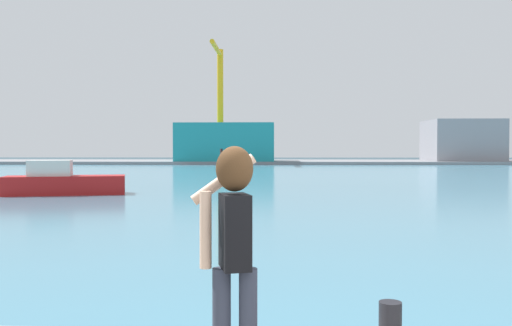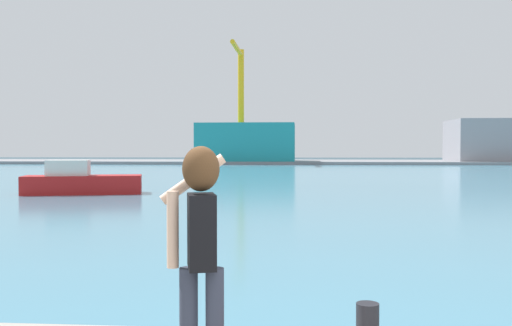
{
  "view_description": "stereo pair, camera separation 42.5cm",
  "coord_description": "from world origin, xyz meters",
  "px_view_note": "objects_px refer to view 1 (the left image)",
  "views": [
    {
      "loc": [
        -0.76,
        -3.26,
        2.41
      ],
      "look_at": [
        -1.13,
        6.89,
        2.16
      ],
      "focal_mm": 38.98,
      "sensor_mm": 36.0,
      "label": 1
    },
    {
      "loc": [
        -0.34,
        -3.23,
        2.41
      ],
      "look_at": [
        -1.13,
        6.89,
        2.16
      ],
      "focal_mm": 38.98,
      "sensor_mm": 36.0,
      "label": 2
    }
  ],
  "objects_px": {
    "boat_moored": "(63,182)",
    "warehouse_left": "(226,142)",
    "warehouse_right": "(462,141)",
    "person_photographer": "(233,236)",
    "port_crane": "(219,93)",
    "harbor_bollard": "(390,320)"
  },
  "relations": [
    {
      "from": "warehouse_left",
      "to": "port_crane",
      "type": "bearing_deg",
      "value": -117.43
    },
    {
      "from": "person_photographer",
      "to": "port_crane",
      "type": "bearing_deg",
      "value": -8.33
    },
    {
      "from": "port_crane",
      "to": "warehouse_left",
      "type": "bearing_deg",
      "value": 62.57
    },
    {
      "from": "boat_moored",
      "to": "warehouse_right",
      "type": "xyz_separation_m",
      "value": [
        42.07,
        64.54,
        3.18
      ]
    },
    {
      "from": "boat_moored",
      "to": "port_crane",
      "type": "height_order",
      "value": "port_crane"
    },
    {
      "from": "person_photographer",
      "to": "warehouse_left",
      "type": "relative_size",
      "value": 0.11
    },
    {
      "from": "boat_moored",
      "to": "warehouse_right",
      "type": "relative_size",
      "value": 0.57
    },
    {
      "from": "harbor_bollard",
      "to": "port_crane",
      "type": "distance_m",
      "value": 85.55
    },
    {
      "from": "person_photographer",
      "to": "warehouse_right",
      "type": "height_order",
      "value": "warehouse_right"
    },
    {
      "from": "boat_moored",
      "to": "person_photographer",
      "type": "bearing_deg",
      "value": -80.76
    },
    {
      "from": "warehouse_left",
      "to": "harbor_bollard",
      "type": "bearing_deg",
      "value": -83.87
    },
    {
      "from": "boat_moored",
      "to": "warehouse_right",
      "type": "height_order",
      "value": "warehouse_right"
    },
    {
      "from": "person_photographer",
      "to": "port_crane",
      "type": "height_order",
      "value": "port_crane"
    },
    {
      "from": "warehouse_left",
      "to": "warehouse_right",
      "type": "height_order",
      "value": "warehouse_right"
    },
    {
      "from": "person_photographer",
      "to": "boat_moored",
      "type": "xyz_separation_m",
      "value": [
        -10.93,
        24.69,
        -1.08
      ]
    },
    {
      "from": "harbor_bollard",
      "to": "person_photographer",
      "type": "bearing_deg",
      "value": -146.33
    },
    {
      "from": "warehouse_right",
      "to": "person_photographer",
      "type": "bearing_deg",
      "value": -109.24
    },
    {
      "from": "warehouse_left",
      "to": "warehouse_right",
      "type": "distance_m",
      "value": 39.09
    },
    {
      "from": "warehouse_right",
      "to": "harbor_bollard",
      "type": "bearing_deg",
      "value": -108.63
    },
    {
      "from": "harbor_bollard",
      "to": "warehouse_left",
      "type": "relative_size",
      "value": 0.02
    },
    {
      "from": "boat_moored",
      "to": "warehouse_left",
      "type": "bearing_deg",
      "value": 72.56
    },
    {
      "from": "warehouse_right",
      "to": "boat_moored",
      "type": "bearing_deg",
      "value": -123.1
    }
  ]
}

